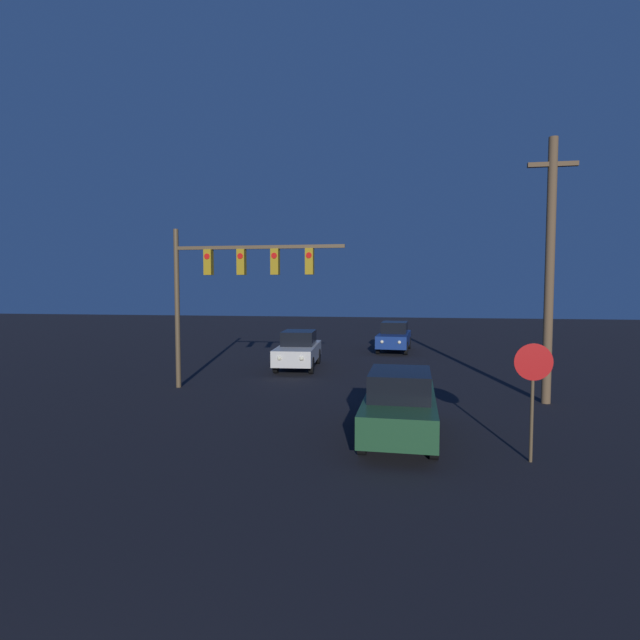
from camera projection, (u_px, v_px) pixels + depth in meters
car_near at (400, 404)px, 12.00m from camera, size 1.79×4.67×1.67m
car_mid at (298, 350)px, 22.49m from camera, size 1.96×4.72×1.67m
car_far at (394, 337)px, 28.48m from camera, size 1.95×4.71×1.67m
traffic_signal_mast at (231, 276)px, 17.60m from camera, size 6.18×0.30×5.73m
stop_sign at (533, 379)px, 10.28m from camera, size 0.77×0.07×2.49m
utility_pole at (550, 268)px, 15.42m from camera, size 1.46×0.28×8.21m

